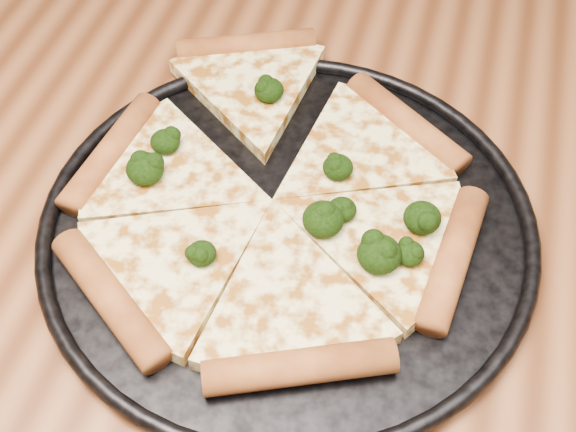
# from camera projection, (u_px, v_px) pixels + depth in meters

# --- Properties ---
(dining_table) EXTENTS (1.20, 0.90, 0.75)m
(dining_table) POSITION_uv_depth(u_px,v_px,m) (242.00, 280.00, 0.65)
(dining_table) COLOR brown
(dining_table) RESTS_ON ground
(pizza_pan) EXTENTS (0.37, 0.37, 0.02)m
(pizza_pan) POSITION_uv_depth(u_px,v_px,m) (288.00, 223.00, 0.56)
(pizza_pan) COLOR black
(pizza_pan) RESTS_ON dining_table
(pizza) EXTENTS (0.31, 0.37, 0.02)m
(pizza) POSITION_uv_depth(u_px,v_px,m) (271.00, 194.00, 0.57)
(pizza) COLOR #FFEF9C
(pizza) RESTS_ON pizza_pan
(broccoli_florets) EXTENTS (0.24, 0.20, 0.02)m
(broccoli_florets) POSITION_uv_depth(u_px,v_px,m) (300.00, 197.00, 0.56)
(broccoli_florets) COLOR black
(broccoli_florets) RESTS_ON pizza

